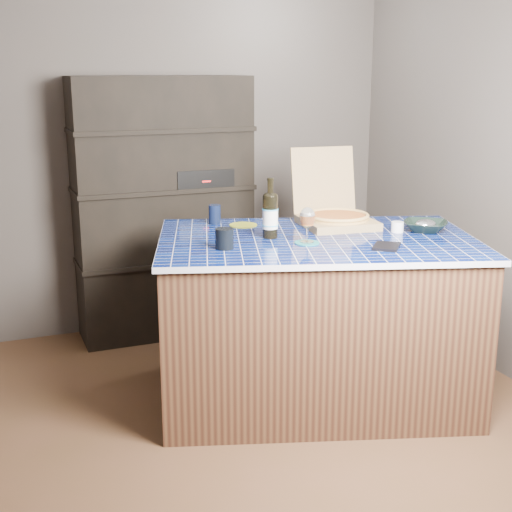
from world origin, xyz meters
name	(u,v)px	position (x,y,z in m)	size (l,w,h in m)	color
room	(241,194)	(0.00, 0.00, 1.25)	(3.50, 3.50, 3.50)	#513323
shelving_unit	(164,209)	(0.00, 1.53, 0.90)	(1.20, 0.41, 1.80)	black
kitchen_island	(315,319)	(0.52, 0.18, 0.47)	(1.98, 1.57, 0.95)	#4F341F
pizza_box	(336,215)	(0.76, 0.43, 1.01)	(0.45, 0.53, 0.44)	#A58355
mead_bottle	(270,214)	(0.28, 0.28, 1.08)	(0.09, 0.09, 0.33)	black
teal_trivet	(307,243)	(0.41, 0.09, 0.95)	(0.13, 0.13, 0.01)	#167276
wine_glass	(307,218)	(0.41, 0.09, 1.08)	(0.08, 0.08, 0.19)	white
tumbler	(224,239)	(-0.04, 0.14, 1.00)	(0.10, 0.10, 0.11)	black
dvd_case	(387,246)	(0.75, -0.15, 0.95)	(0.13, 0.18, 0.01)	black
bowl	(425,226)	(1.16, 0.10, 0.98)	(0.25, 0.25, 0.06)	black
foil_contents	(426,224)	(1.16, 0.10, 0.99)	(0.12, 0.10, 0.06)	#B2B3BE
white_jar	(397,227)	(1.00, 0.14, 0.98)	(0.07, 0.07, 0.06)	white
navy_cup	(215,214)	(0.11, 0.74, 1.00)	(0.07, 0.07, 0.11)	black
green_trivet	(243,225)	(0.25, 0.63, 0.95)	(0.17, 0.17, 0.01)	#A8AD25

